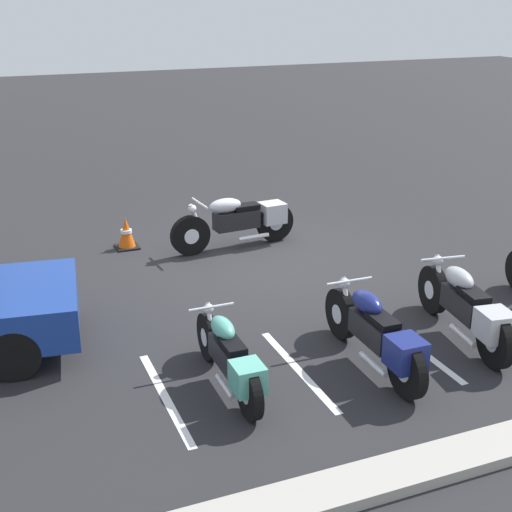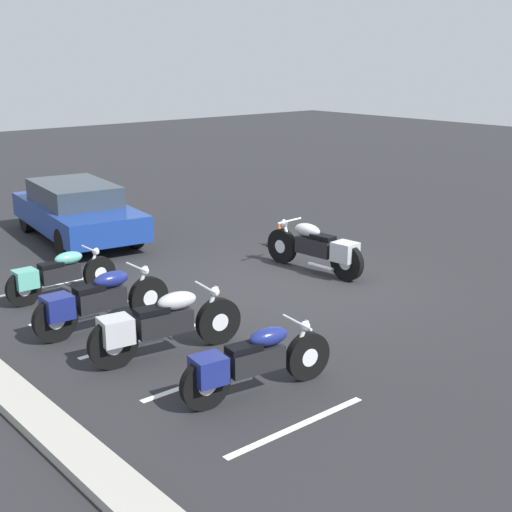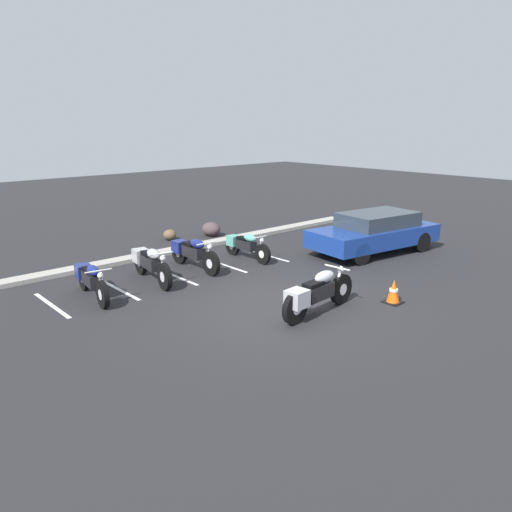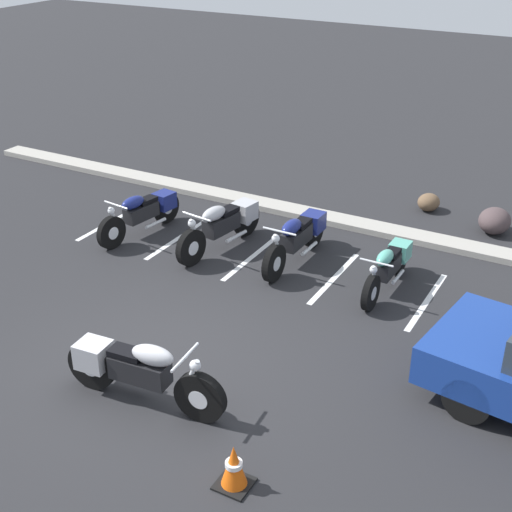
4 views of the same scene
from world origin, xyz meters
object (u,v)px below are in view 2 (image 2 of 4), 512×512
motorcycle_silver_featured (318,248)px  parked_bike_0 (251,362)px  car_blue (77,210)px  parked_bike_1 (160,325)px  parked_bike_2 (96,301)px  parked_bike_3 (57,275)px  traffic_cone (279,235)px

motorcycle_silver_featured → parked_bike_0: (-3.15, 4.32, -0.04)m
car_blue → motorcycle_silver_featured: bearing=31.1°
parked_bike_1 → parked_bike_2: size_ratio=1.02×
car_blue → parked_bike_0: bearing=-5.3°
parked_bike_3 → traffic_cone: parked_bike_3 is taller
motorcycle_silver_featured → traffic_cone: bearing=-24.9°
parked_bike_0 → traffic_cone: (5.05, -5.02, -0.19)m
parked_bike_3 → parked_bike_0: bearing=-87.2°
parked_bike_0 → parked_bike_2: (3.19, 0.41, 0.02)m
parked_bike_1 → parked_bike_0: bearing=-74.6°
parked_bike_3 → car_blue: 4.19m
parked_bike_0 → traffic_cone: 7.12m
parked_bike_0 → parked_bike_3: 5.00m
parked_bike_2 → traffic_cone: bearing=19.7°
parked_bike_0 → parked_bike_3: (5.00, 0.21, -0.03)m
car_blue → parked_bike_2: bearing=-16.2°
parked_bike_0 → parked_bike_3: bearing=100.1°
motorcycle_silver_featured → parked_bike_3: bearing=63.1°
motorcycle_silver_featured → car_blue: 5.90m
parked_bike_2 → motorcycle_silver_featured: bearing=0.3°
parked_bike_2 → parked_bike_3: parked_bike_2 is taller
parked_bike_2 → traffic_cone: (1.85, -5.43, -0.21)m
parked_bike_2 → car_blue: bearing=66.9°
motorcycle_silver_featured → parked_bike_3: (1.85, 4.53, -0.07)m
parked_bike_1 → car_blue: 7.19m
parked_bike_3 → motorcycle_silver_featured: bearing=-21.9°
parked_bike_1 → car_blue: size_ratio=0.51×
parked_bike_2 → car_blue: car_blue is taller
parked_bike_1 → motorcycle_silver_featured: bearing=25.6°
parked_bike_0 → car_blue: size_ratio=0.48×
parked_bike_3 → traffic_cone: size_ratio=3.58×
traffic_cone → car_blue: bearing=40.9°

